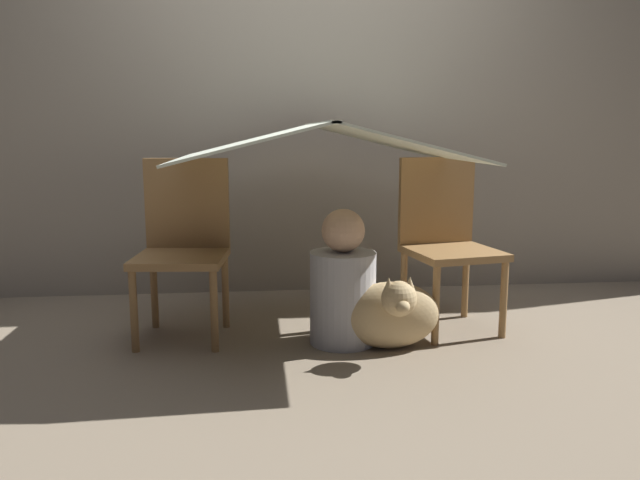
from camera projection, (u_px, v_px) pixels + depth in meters
name	position (u px, v px, depth m)	size (l,w,h in m)	color
ground_plane	(322.00, 339.00, 3.08)	(8.80, 8.80, 0.00)	gray
wall_back	(305.00, 92.00, 3.84)	(7.00, 0.05, 2.50)	gray
chair_left	(184.00, 241.00, 3.08)	(0.46, 0.46, 0.88)	olive
chair_right	(446.00, 237.00, 3.22)	(0.50, 0.50, 0.88)	olive
sheet_canopy	(320.00, 141.00, 2.99)	(1.36, 1.24, 0.18)	silver
person_front	(343.00, 287.00, 2.98)	(0.32, 0.32, 0.65)	#B2B2B7
dog	(391.00, 313.00, 2.91)	(0.47, 0.40, 0.39)	tan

